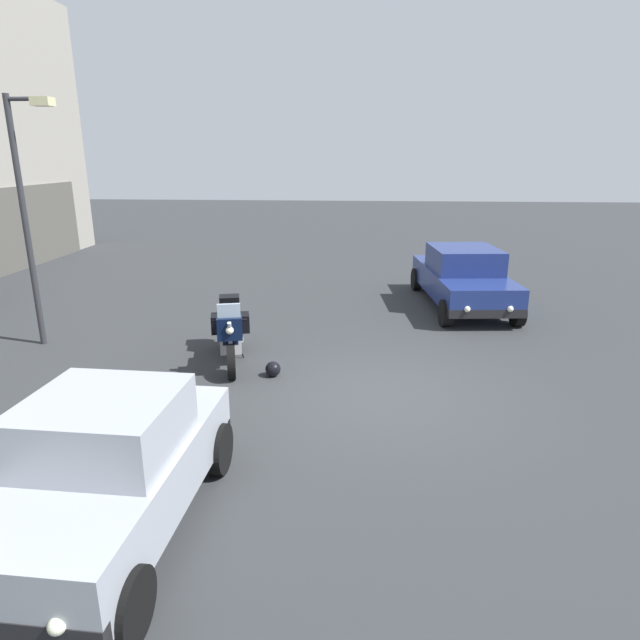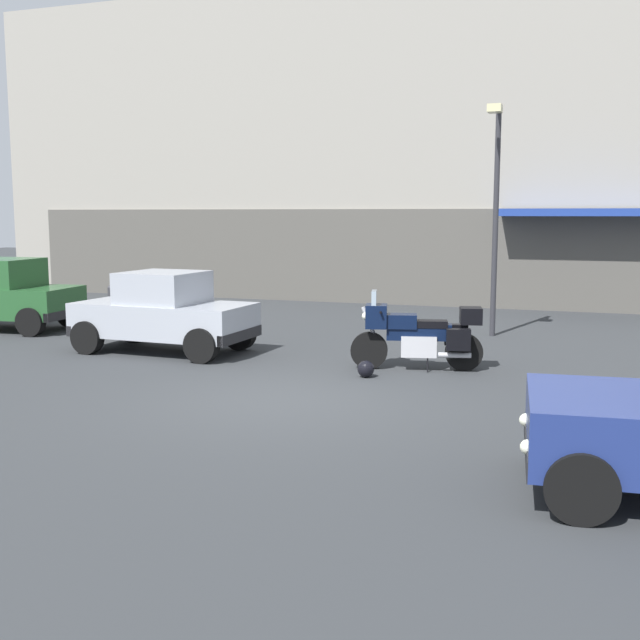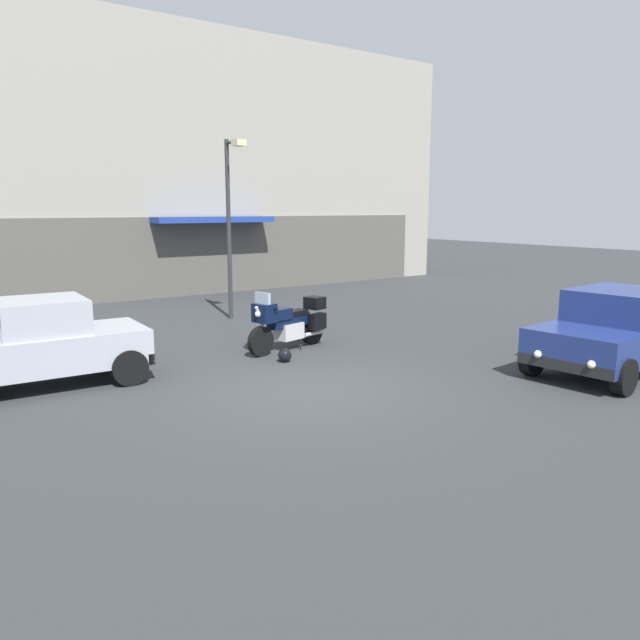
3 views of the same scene
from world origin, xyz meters
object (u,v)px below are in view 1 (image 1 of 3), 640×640
object	(u,v)px
helmet	(273,369)
streetlamp_curbside	(29,200)
motorcycle	(230,331)
car_compact_side	(109,468)
car_sedan_far	(462,277)

from	to	relation	value
helmet	streetlamp_curbside	size ratio (longest dim) A/B	0.06
motorcycle	car_compact_side	world-z (taller)	car_compact_side
helmet	car_sedan_far	xyz separation A→B (m)	(5.12, -4.20, 0.64)
helmet	streetlamp_curbside	distance (m)	5.92
car_sedan_far	motorcycle	bearing A→B (deg)	-54.49
motorcycle	car_sedan_far	world-z (taller)	car_sedan_far
helmet	car_sedan_far	bearing A→B (deg)	-39.34
motorcycle	helmet	xyz separation A→B (m)	(-0.68, -0.91, -0.48)
motorcycle	helmet	world-z (taller)	motorcycle
motorcycle	streetlamp_curbside	distance (m)	4.78
helmet	car_compact_side	bearing A→B (deg)	167.19
car_compact_side	helmet	bearing A→B (deg)	169.51
car_sedan_far	car_compact_side	xyz separation A→B (m)	(-9.47, 5.19, -0.01)
car_compact_side	streetlamp_curbside	bearing A→B (deg)	-142.86
car_sedan_far	streetlamp_curbside	distance (m)	10.16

